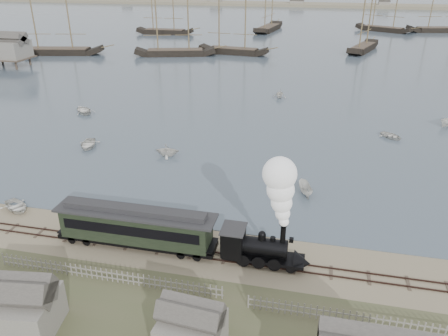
# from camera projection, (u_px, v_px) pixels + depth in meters

# --- Properties ---
(ground) EXTENTS (600.00, 600.00, 0.00)m
(ground) POSITION_uv_depth(u_px,v_px,m) (208.00, 242.00, 39.96)
(ground) COLOR gray
(ground) RESTS_ON ground
(harbor_water) EXTENTS (600.00, 336.00, 0.06)m
(harbor_water) POSITION_uv_depth(u_px,v_px,m) (306.00, 22.00, 190.09)
(harbor_water) COLOR #495968
(harbor_water) RESTS_ON ground
(rail_track) EXTENTS (120.00, 1.80, 0.16)m
(rail_track) POSITION_uv_depth(u_px,v_px,m) (203.00, 255.00, 38.18)
(rail_track) COLOR #311F1A
(rail_track) RESTS_ON ground
(picket_fence_west) EXTENTS (19.00, 0.10, 1.20)m
(picket_fence_west) POSITION_uv_depth(u_px,v_px,m) (108.00, 281.00, 35.07)
(picket_fence_west) COLOR gray
(picket_fence_west) RESTS_ON ground
(picket_fence_east) EXTENTS (15.00, 0.10, 1.20)m
(picket_fence_east) POSITION_uv_depth(u_px,v_px,m) (353.00, 324.00, 30.85)
(picket_fence_east) COLOR gray
(picket_fence_east) RESTS_ON ground
(shed_left) EXTENTS (5.00, 4.00, 4.10)m
(shed_left) POSITION_uv_depth(u_px,v_px,m) (23.00, 329.00, 30.47)
(shed_left) COLOR gray
(shed_left) RESTS_ON ground
(far_spit) EXTENTS (500.00, 20.00, 1.80)m
(far_spit) POSITION_uv_depth(u_px,v_px,m) (313.00, 6.00, 260.75)
(far_spit) COLOR tan
(far_spit) RESTS_ON ground
(locomotive) EXTENTS (7.54, 2.81, 9.40)m
(locomotive) POSITION_uv_depth(u_px,v_px,m) (275.00, 221.00, 35.14)
(locomotive) COLOR black
(locomotive) RESTS_ON ground
(passenger_coach) EXTENTS (14.43, 2.78, 3.50)m
(passenger_coach) POSITION_uv_depth(u_px,v_px,m) (136.00, 225.00, 38.46)
(passenger_coach) COLOR black
(passenger_coach) RESTS_ON ground
(beached_dinghy) EXTENTS (4.25, 4.60, 0.78)m
(beached_dinghy) POSITION_uv_depth(u_px,v_px,m) (16.00, 207.00, 45.07)
(beached_dinghy) COLOR silver
(beached_dinghy) RESTS_ON ground
(rowboat_0) EXTENTS (4.78, 3.98, 0.85)m
(rowboat_0) POSITION_uv_depth(u_px,v_px,m) (88.00, 144.00, 60.37)
(rowboat_0) COLOR silver
(rowboat_0) RESTS_ON harbor_water
(rowboat_1) EXTENTS (3.00, 3.39, 1.66)m
(rowboat_1) POSITION_uv_depth(u_px,v_px,m) (167.00, 150.00, 57.41)
(rowboat_1) COLOR silver
(rowboat_1) RESTS_ON harbor_water
(rowboat_2) EXTENTS (3.34, 2.13, 1.21)m
(rowboat_2) POSITION_uv_depth(u_px,v_px,m) (305.00, 189.00, 47.93)
(rowboat_2) COLOR silver
(rowboat_2) RESTS_ON harbor_water
(rowboat_3) EXTENTS (4.11, 4.14, 0.71)m
(rowboat_3) POSITION_uv_depth(u_px,v_px,m) (391.00, 136.00, 63.55)
(rowboat_3) COLOR silver
(rowboat_3) RESTS_ON harbor_water
(rowboat_6) EXTENTS (5.31, 5.38, 0.91)m
(rowboat_6) POSITION_uv_depth(u_px,v_px,m) (83.00, 110.00, 74.43)
(rowboat_6) COLOR silver
(rowboat_6) RESTS_ON harbor_water
(rowboat_7) EXTENTS (3.11, 2.72, 1.59)m
(rowboat_7) POSITION_uv_depth(u_px,v_px,m) (280.00, 94.00, 82.51)
(rowboat_7) COLOR silver
(rowboat_7) RESTS_ON harbor_water
(schooner_0) EXTENTS (25.77, 10.79, 20.00)m
(schooner_0) POSITION_uv_depth(u_px,v_px,m) (52.00, 17.00, 118.31)
(schooner_0) COLOR black
(schooner_0) RESTS_ON harbor_water
(schooner_1) EXTENTS (22.62, 11.02, 20.00)m
(schooner_1) POSITION_uv_depth(u_px,v_px,m) (174.00, 18.00, 116.54)
(schooner_1) COLOR black
(schooner_1) RESTS_ON harbor_water
(schooner_2) EXTENTS (20.20, 6.87, 20.00)m
(schooner_2) POSITION_uv_depth(u_px,v_px,m) (233.00, 17.00, 118.64)
(schooner_2) COLOR black
(schooner_2) RESTS_ON harbor_water
(schooner_3) EXTENTS (10.68, 20.10, 20.00)m
(schooner_3) POSITION_uv_depth(u_px,v_px,m) (367.00, 15.00, 122.73)
(schooner_3) COLOR black
(schooner_3) RESTS_ON harbor_water
(schooner_6) EXTENTS (20.57, 5.18, 20.00)m
(schooner_6) POSITION_uv_depth(u_px,v_px,m) (163.00, 5.00, 153.32)
(schooner_6) COLOR black
(schooner_6) RESTS_ON harbor_water
(schooner_7) EXTENTS (9.10, 24.88, 20.00)m
(schooner_7) POSITION_uv_depth(u_px,v_px,m) (269.00, 3.00, 161.47)
(schooner_7) COLOR black
(schooner_7) RESTS_ON harbor_water
(schooner_8) EXTENTS (20.61, 14.53, 20.00)m
(schooner_8) POSITION_uv_depth(u_px,v_px,m) (387.00, 3.00, 159.66)
(schooner_8) COLOR black
(schooner_8) RESTS_ON harbor_water
(schooner_9) EXTENTS (26.50, 11.80, 20.00)m
(schooner_9) POSITION_uv_depth(u_px,v_px,m) (448.00, 3.00, 158.25)
(schooner_9) COLOR black
(schooner_9) RESTS_ON harbor_water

